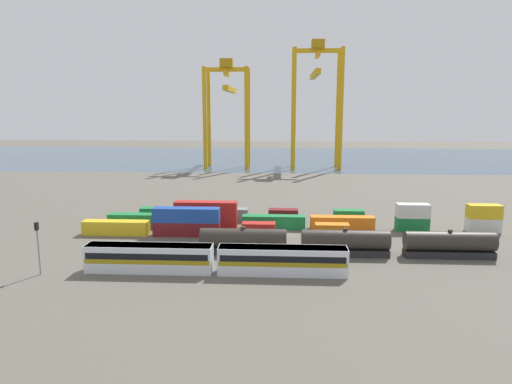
% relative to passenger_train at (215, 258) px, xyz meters
% --- Properties ---
extents(ground_plane, '(420.00, 420.00, 0.00)m').
position_rel_passenger_train_xyz_m(ground_plane, '(9.97, 60.80, -2.14)').
color(ground_plane, '#5B564C').
extents(harbour_water, '(400.00, 110.00, 0.01)m').
position_rel_passenger_train_xyz_m(harbour_water, '(9.97, 156.40, -2.14)').
color(harbour_water, '#384C60').
rests_on(harbour_water, ground_plane).
extents(passenger_train, '(36.92, 3.14, 3.90)m').
position_rel_passenger_train_xyz_m(passenger_train, '(0.00, 0.00, 0.00)').
color(passenger_train, silver).
rests_on(passenger_train, ground_plane).
extents(freight_tank_row, '(45.92, 2.98, 4.44)m').
position_rel_passenger_train_xyz_m(freight_tank_row, '(19.33, 8.77, -0.04)').
color(freight_tank_row, '#232326').
rests_on(freight_tank_row, ground_plane).
extents(signal_mast, '(0.36, 0.60, 7.53)m').
position_rel_passenger_train_xyz_m(signal_mast, '(-24.35, -2.17, 2.75)').
color(signal_mast, gray).
rests_on(signal_mast, ground_plane).
extents(shipping_container_0, '(12.10, 2.44, 2.60)m').
position_rel_passenger_train_xyz_m(shipping_container_0, '(-21.13, 18.67, -0.84)').
color(shipping_container_0, gold).
rests_on(shipping_container_0, ground_plane).
extents(shipping_container_1, '(12.10, 2.44, 2.60)m').
position_rel_passenger_train_xyz_m(shipping_container_1, '(-7.97, 18.67, -0.84)').
color(shipping_container_1, maroon).
rests_on(shipping_container_1, ground_plane).
extents(shipping_container_2, '(12.10, 2.44, 2.60)m').
position_rel_passenger_train_xyz_m(shipping_container_2, '(-7.97, 18.67, 1.76)').
color(shipping_container_2, '#1C4299').
rests_on(shipping_container_2, shipping_container_1).
extents(shipping_container_3, '(6.04, 2.44, 2.60)m').
position_rel_passenger_train_xyz_m(shipping_container_3, '(5.20, 18.67, -0.84)').
color(shipping_container_3, '#AD211C').
rests_on(shipping_container_3, ground_plane).
extents(shipping_container_4, '(6.04, 2.44, 2.60)m').
position_rel_passenger_train_xyz_m(shipping_container_4, '(18.36, 18.67, -0.84)').
color(shipping_container_4, orange).
rests_on(shipping_container_4, ground_plane).
extents(shipping_container_5, '(12.10, 2.44, 2.60)m').
position_rel_passenger_train_xyz_m(shipping_container_5, '(-18.57, 24.48, -0.84)').
color(shipping_container_5, '#197538').
rests_on(shipping_container_5, ground_plane).
extents(shipping_container_6, '(12.10, 2.44, 2.60)m').
position_rel_passenger_train_xyz_m(shipping_container_6, '(-5.39, 24.48, -0.84)').
color(shipping_container_6, '#AD211C').
rests_on(shipping_container_6, ground_plane).
extents(shipping_container_7, '(12.10, 2.44, 2.60)m').
position_rel_passenger_train_xyz_m(shipping_container_7, '(-5.39, 24.48, 1.76)').
color(shipping_container_7, '#AD211C').
rests_on(shipping_container_7, shipping_container_6).
extents(shipping_container_8, '(12.10, 2.44, 2.60)m').
position_rel_passenger_train_xyz_m(shipping_container_8, '(7.79, 24.48, -0.84)').
color(shipping_container_8, '#197538').
rests_on(shipping_container_8, ground_plane).
extents(shipping_container_9, '(12.10, 2.44, 2.60)m').
position_rel_passenger_train_xyz_m(shipping_container_9, '(20.96, 24.48, -0.84)').
color(shipping_container_9, orange).
rests_on(shipping_container_9, ground_plane).
extents(shipping_container_10, '(6.04, 2.44, 2.60)m').
position_rel_passenger_train_xyz_m(shipping_container_10, '(34.14, 24.48, -0.84)').
color(shipping_container_10, '#197538').
rests_on(shipping_container_10, ground_plane).
extents(shipping_container_11, '(6.04, 2.44, 2.60)m').
position_rel_passenger_train_xyz_m(shipping_container_11, '(34.14, 24.48, 1.76)').
color(shipping_container_11, silver).
rests_on(shipping_container_11, shipping_container_10).
extents(shipping_container_12, '(6.04, 2.44, 2.60)m').
position_rel_passenger_train_xyz_m(shipping_container_12, '(47.32, 24.48, -0.84)').
color(shipping_container_12, silver).
rests_on(shipping_container_12, ground_plane).
extents(shipping_container_13, '(6.04, 2.44, 2.60)m').
position_rel_passenger_train_xyz_m(shipping_container_13, '(47.32, 24.48, 1.76)').
color(shipping_container_13, gold).
rests_on(shipping_container_13, shipping_container_12).
extents(shipping_container_14, '(6.04, 2.44, 2.60)m').
position_rel_passenger_train_xyz_m(shipping_container_14, '(-17.00, 30.29, -0.84)').
color(shipping_container_14, '#197538').
rests_on(shipping_container_14, ground_plane).
extents(shipping_container_15, '(12.10, 2.44, 2.60)m').
position_rel_passenger_train_xyz_m(shipping_container_15, '(-3.66, 30.29, -0.84)').
color(shipping_container_15, slate).
rests_on(shipping_container_15, ground_plane).
extents(shipping_container_16, '(6.04, 2.44, 2.60)m').
position_rel_passenger_train_xyz_m(shipping_container_16, '(9.68, 30.29, -0.84)').
color(shipping_container_16, maroon).
rests_on(shipping_container_16, ground_plane).
extents(shipping_container_17, '(6.04, 2.44, 2.60)m').
position_rel_passenger_train_xyz_m(shipping_container_17, '(23.02, 30.29, -0.84)').
color(shipping_container_17, '#197538').
rests_on(shipping_container_17, ground_plane).
extents(gantry_crane_west, '(17.58, 34.95, 41.80)m').
position_rel_passenger_train_xyz_m(gantry_crane_west, '(-12.09, 120.63, 23.57)').
color(gantry_crane_west, gold).
rests_on(gantry_crane_west, ground_plane).
extents(gantry_crane_central, '(19.23, 35.74, 48.55)m').
position_rel_passenger_train_xyz_m(gantry_crane_central, '(22.61, 120.46, 27.60)').
color(gantry_crane_central, gold).
rests_on(gantry_crane_central, ground_plane).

